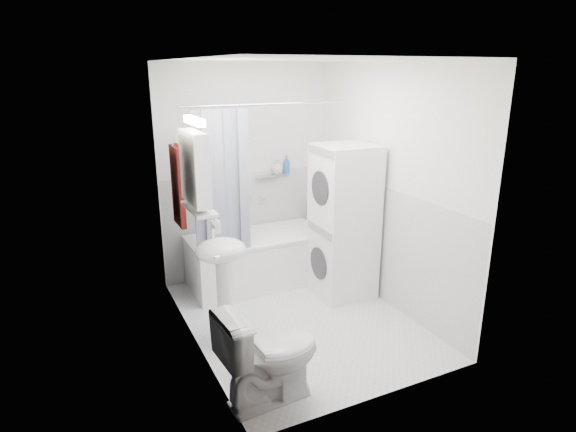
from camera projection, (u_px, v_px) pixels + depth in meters
name	position (u px, v px, depth m)	size (l,w,h in m)	color
floor	(298.00, 318.00, 4.68)	(2.60, 2.60, 0.00)	silver
room_walls	(299.00, 168.00, 4.24)	(2.60, 2.60, 2.60)	white
wainscot	(285.00, 251.00, 4.76)	(1.98, 2.58, 2.58)	silver
door	(217.00, 258.00, 3.52)	(0.05, 2.00, 2.00)	brown
bathtub	(257.00, 257.00, 5.36)	(1.50, 0.71, 0.57)	white
tub_spout	(262.00, 198.00, 5.56)	(0.04, 0.04, 0.12)	silver
curtain_rod	(266.00, 104.00, 4.61)	(0.02, 0.02, 1.68)	silver
shower_curtain	(222.00, 185.00, 4.64)	(0.55, 0.02, 1.45)	#16254D
sink	(222.00, 266.00, 4.13)	(0.44, 0.37, 1.04)	white
medicine_cabinet	(195.00, 166.00, 3.93)	(0.13, 0.50, 0.71)	white
shelf	(199.00, 209.00, 4.05)	(0.18, 0.54, 0.03)	silver
shower_caddy	(266.00, 176.00, 5.50)	(0.22, 0.06, 0.02)	silver
towel	(178.00, 184.00, 4.45)	(0.07, 0.32, 0.77)	#53160B
washer_dryer	(343.00, 222.00, 4.98)	(0.60, 0.59, 1.61)	white
toilet	(270.00, 355.00, 3.44)	(0.42, 0.75, 0.74)	white
soap_pump	(216.00, 229.00, 4.32)	(0.08, 0.17, 0.08)	gray
shelf_bottle	(204.00, 208.00, 3.90)	(0.07, 0.18, 0.07)	gray
shelf_cup	(195.00, 198.00, 4.13)	(0.10, 0.09, 0.10)	gray
shampoo_a	(277.00, 169.00, 5.53)	(0.13, 0.17, 0.13)	gray
shampoo_b	(286.00, 170.00, 5.59)	(0.08, 0.21, 0.08)	#2B5BAF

